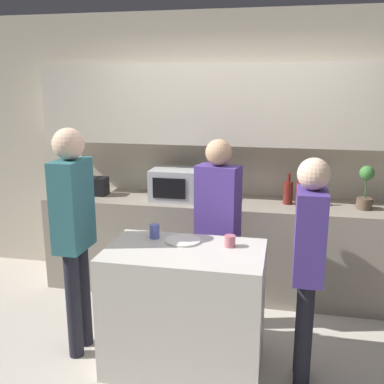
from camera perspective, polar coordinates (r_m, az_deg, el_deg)
ground_plane at (r=3.44m, az=1.32°, el=-22.36°), size 14.00×14.00×0.00m
back_wall at (r=4.45m, az=5.37°, el=7.36°), size 6.40×0.40×2.70m
back_counter at (r=4.44m, az=4.65°, el=-6.97°), size 3.60×0.62×0.92m
kitchen_island at (r=3.33m, az=-0.91°, el=-14.55°), size 1.11×0.67×0.90m
microwave at (r=4.34m, az=-1.67°, el=1.00°), size 0.52×0.39×0.30m
toaster at (r=4.63m, az=-12.29°, el=0.75°), size 0.26×0.16×0.18m
potted_plant at (r=4.27m, az=21.19°, el=0.53°), size 0.14×0.14×0.39m
bottle_0 at (r=4.27m, az=12.10°, el=-0.02°), size 0.09×0.09×0.29m
bottle_1 at (r=4.23m, az=13.49°, el=-0.11°), size 0.07×0.07×0.32m
bottle_2 at (r=4.27m, az=14.41°, el=-0.35°), size 0.07×0.07×0.26m
plate_on_island at (r=3.28m, az=-1.14°, el=-6.18°), size 0.26×0.26×0.01m
cup_0 at (r=3.19m, az=4.84°, el=-6.22°), size 0.08×0.08×0.08m
cup_1 at (r=3.35m, az=-4.78°, el=-5.00°), size 0.07×0.07×0.10m
person_left at (r=3.65m, az=3.28°, el=-3.50°), size 0.37×0.26×1.60m
person_center at (r=3.06m, az=14.58°, el=-7.76°), size 0.21×0.34×1.57m
person_right at (r=3.38m, az=-14.81°, el=-3.82°), size 0.23×0.34×1.72m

